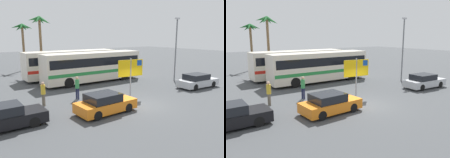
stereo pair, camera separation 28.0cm
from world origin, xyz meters
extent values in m
plane|color=#424447|center=(0.00, 0.00, 0.00)|extent=(120.00, 120.00, 0.00)
cube|color=silver|center=(1.43, 9.03, 1.73)|extent=(10.84, 2.49, 2.90)
cube|color=black|center=(1.43, 9.03, 2.28)|extent=(10.40, 2.52, 0.84)
cube|color=#23843D|center=(1.43, 9.03, 1.22)|extent=(10.73, 2.52, 0.32)
cylinder|color=black|center=(4.79, 10.15, 0.50)|extent=(1.00, 0.28, 1.00)
cylinder|color=black|center=(4.79, 7.91, 0.50)|extent=(1.00, 0.28, 1.00)
cylinder|color=black|center=(-1.93, 10.15, 0.50)|extent=(1.00, 0.28, 1.00)
cylinder|color=black|center=(-1.93, 7.91, 0.50)|extent=(1.00, 0.28, 1.00)
cube|color=silver|center=(0.61, 12.59, 1.73)|extent=(10.84, 2.49, 2.90)
cube|color=black|center=(0.61, 12.59, 2.28)|extent=(10.40, 2.52, 0.84)
cube|color=red|center=(0.61, 12.59, 1.22)|extent=(10.73, 2.52, 0.32)
cylinder|color=black|center=(3.97, 13.71, 0.50)|extent=(1.00, 0.28, 1.00)
cylinder|color=black|center=(3.97, 11.47, 0.50)|extent=(1.00, 0.28, 1.00)
cylinder|color=black|center=(-2.75, 13.71, 0.50)|extent=(1.00, 0.28, 1.00)
cylinder|color=black|center=(-2.75, 11.47, 0.50)|extent=(1.00, 0.28, 1.00)
cylinder|color=gray|center=(0.52, 1.71, 1.60)|extent=(0.11, 0.11, 3.20)
cube|color=yellow|center=(0.52, 1.71, 2.45)|extent=(2.19, 0.34, 1.30)
cube|color=#1447A8|center=(1.31, 1.61, 2.82)|extent=(0.45, 0.13, 0.44)
cube|color=#B7BABF|center=(8.34, 0.96, 0.48)|extent=(4.28, 1.98, 0.64)
cube|color=black|center=(8.09, 0.98, 1.06)|extent=(2.27, 1.71, 0.52)
cylinder|color=black|center=(9.68, 1.66, 0.30)|extent=(0.61, 0.20, 0.60)
cylinder|color=black|center=(9.58, 0.10, 0.30)|extent=(0.61, 0.20, 0.60)
cylinder|color=black|center=(7.10, 1.83, 0.30)|extent=(0.61, 0.20, 0.60)
cylinder|color=black|center=(7.00, 0.27, 0.30)|extent=(0.61, 0.20, 0.60)
cube|color=orange|center=(-2.91, 0.06, 0.48)|extent=(4.02, 1.99, 0.64)
cube|color=black|center=(-3.15, 0.05, 1.06)|extent=(2.13, 1.75, 0.52)
cylinder|color=black|center=(-1.73, 0.94, 0.30)|extent=(0.61, 0.19, 0.60)
cylinder|color=black|center=(-1.65, -0.70, 0.30)|extent=(0.61, 0.19, 0.60)
cylinder|color=black|center=(-4.17, 0.82, 0.30)|extent=(0.61, 0.19, 0.60)
cylinder|color=black|center=(-4.09, -0.83, 0.30)|extent=(0.61, 0.19, 0.60)
cube|color=black|center=(-8.77, 1.10, 0.48)|extent=(4.30, 1.76, 0.64)
cylinder|color=black|center=(-7.45, 1.90, 0.30)|extent=(0.60, 0.17, 0.60)
cylinder|color=black|center=(-7.43, 0.32, 0.30)|extent=(0.60, 0.17, 0.60)
cylinder|color=#706656|center=(-5.71, 3.75, 0.43)|extent=(0.13, 0.13, 0.85)
cylinder|color=#706656|center=(-5.76, 3.92, 0.43)|extent=(0.13, 0.13, 0.85)
cylinder|color=gold|center=(-5.74, 3.83, 1.19)|extent=(0.32, 0.32, 0.67)
sphere|color=tan|center=(-5.74, 3.83, 1.64)|extent=(0.23, 0.23, 0.23)
cylinder|color=#1E2347|center=(-2.97, 3.86, 0.44)|extent=(0.13, 0.13, 0.88)
cylinder|color=#1E2347|center=(-3.05, 4.02, 0.44)|extent=(0.13, 0.13, 0.88)
cylinder|color=#338E4C|center=(-3.01, 3.94, 1.23)|extent=(0.32, 0.32, 0.70)
sphere|color=tan|center=(-3.01, 3.94, 1.70)|extent=(0.24, 0.24, 0.24)
cylinder|color=slate|center=(8.98, 4.31, 3.29)|extent=(0.14, 0.14, 6.57)
cube|color=#B2B2B7|center=(8.98, 4.31, 6.67)|extent=(0.56, 0.20, 0.16)
cylinder|color=brown|center=(-2.41, 21.66, 3.05)|extent=(0.32, 0.32, 6.10)
cone|color=#195623|center=(-1.71, 21.72, 6.07)|extent=(1.56, 0.55, 0.87)
cone|color=#195623|center=(-1.99, 22.16, 5.96)|extent=(1.31, 1.44, 1.06)
cone|color=#195623|center=(-2.70, 22.23, 5.93)|extent=(1.07, 1.53, 1.12)
cone|color=#195623|center=(-3.12, 21.71, 6.10)|extent=(1.56, 0.53, 0.82)
cone|color=#195623|center=(-2.71, 21.06, 5.99)|extent=(1.07, 1.56, 1.01)
cone|color=#195623|center=(-2.14, 21.04, 6.03)|extent=(1.01, 1.58, 0.94)
cylinder|color=brown|center=(-1.33, 17.42, 3.45)|extent=(0.32, 0.32, 6.89)
cone|color=#23662D|center=(-0.68, 17.32, 6.74)|extent=(1.56, 0.66, 1.09)
cone|color=#23662D|center=(-0.90, 17.92, 6.75)|extent=(1.32, 1.44, 1.07)
cone|color=#23662D|center=(-1.66, 17.99, 6.76)|extent=(1.14, 1.53, 1.06)
cone|color=#23662D|center=(-2.04, 17.35, 6.90)|extent=(1.58, 0.58, 0.81)
cone|color=#23662D|center=(-1.73, 16.90, 6.75)|extent=(1.29, 1.46, 1.07)
cone|color=#23662D|center=(-1.00, 16.85, 6.75)|extent=(1.14, 1.53, 1.07)
camera|label=1|loc=(-10.67, -11.61, 4.99)|focal=36.12mm
camera|label=2|loc=(-10.44, -11.77, 4.99)|focal=36.12mm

